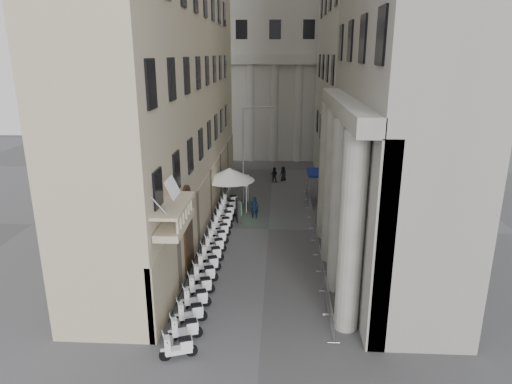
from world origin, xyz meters
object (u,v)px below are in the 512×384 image
street_lamp (247,147)px  pedestrian_a (254,207)px  info_kiosk (238,211)px  pedestrian_b (274,175)px  security_tent (230,175)px  scooter_0 (179,358)px

street_lamp → pedestrian_a: bearing=-97.7°
info_kiosk → pedestrian_b: info_kiosk is taller
info_kiosk → pedestrian_b: bearing=60.0°
security_tent → pedestrian_a: (2.33, -2.78, -2.08)m
pedestrian_a → pedestrian_b: pedestrian_a is taller
scooter_0 → info_kiosk: (1.13, 17.53, 1.01)m
security_tent → pedestrian_a: bearing=-50.0°
info_kiosk → pedestrian_b: (2.71, 12.42, -0.20)m
security_tent → pedestrian_a: security_tent is taller
scooter_0 → street_lamp: street_lamp is taller
pedestrian_a → pedestrian_b: (1.47, 11.35, -0.13)m
pedestrian_b → scooter_0: bearing=92.5°
security_tent → street_lamp: size_ratio=0.51×
street_lamp → pedestrian_b: (2.35, 7.33, -4.47)m
pedestrian_b → info_kiosk: bearing=87.5°
security_tent → info_kiosk: security_tent is taller
info_kiosk → pedestrian_a: size_ratio=1.07×
security_tent → pedestrian_b: 9.64m
pedestrian_a → pedestrian_b: size_ratio=1.16×
street_lamp → pedestrian_a: size_ratio=4.68×
security_tent → info_kiosk: bearing=-74.2°
pedestrian_a → pedestrian_b: 11.45m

